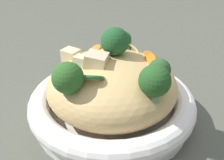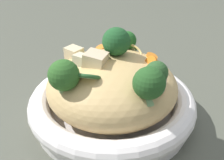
% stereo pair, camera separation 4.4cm
% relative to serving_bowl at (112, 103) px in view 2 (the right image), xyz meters
% --- Properties ---
extents(ground_plane, '(3.00, 3.00, 0.00)m').
position_rel_serving_bowl_xyz_m(ground_plane, '(0.00, 0.00, -0.03)').
color(ground_plane, '#4E5044').
extents(serving_bowl, '(0.30, 0.30, 0.06)m').
position_rel_serving_bowl_xyz_m(serving_bowl, '(0.00, 0.00, 0.00)').
color(serving_bowl, white).
rests_on(serving_bowl, ground_plane).
extents(noodle_heap, '(0.23, 0.23, 0.11)m').
position_rel_serving_bowl_xyz_m(noodle_heap, '(0.00, 0.00, 0.04)').
color(noodle_heap, tan).
rests_on(noodle_heap, serving_bowl).
extents(broccoli_florets, '(0.21, 0.21, 0.08)m').
position_rel_serving_bowl_xyz_m(broccoli_florets, '(-0.00, -0.03, 0.10)').
color(broccoli_florets, '#8EB26F').
rests_on(broccoli_florets, serving_bowl).
extents(carrot_coins, '(0.10, 0.17, 0.03)m').
position_rel_serving_bowl_xyz_m(carrot_coins, '(0.05, -0.02, 0.08)').
color(carrot_coins, orange).
rests_on(carrot_coins, serving_bowl).
extents(zucchini_slices, '(0.18, 0.15, 0.06)m').
position_rel_serving_bowl_xyz_m(zucchini_slices, '(-0.01, 0.02, 0.09)').
color(zucchini_slices, beige).
rests_on(zucchini_slices, serving_bowl).
extents(chicken_chunks, '(0.12, 0.19, 0.04)m').
position_rel_serving_bowl_xyz_m(chicken_chunks, '(-0.03, 0.01, 0.09)').
color(chicken_chunks, beige).
rests_on(chicken_chunks, serving_bowl).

